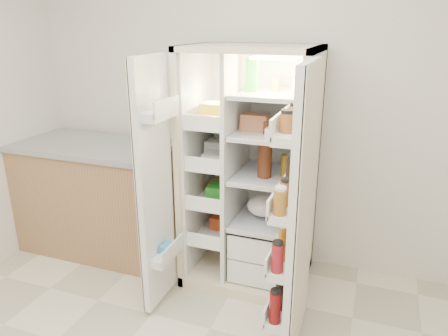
% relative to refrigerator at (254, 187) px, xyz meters
% --- Properties ---
extents(wall_back, '(4.00, 0.02, 2.70)m').
position_rel_refrigerator_xyz_m(wall_back, '(-0.07, 0.35, 0.61)').
color(wall_back, silver).
rests_on(wall_back, floor).
extents(refrigerator, '(0.92, 0.70, 1.80)m').
position_rel_refrigerator_xyz_m(refrigerator, '(0.00, 0.00, 0.00)').
color(refrigerator, beige).
rests_on(refrigerator, floor).
extents(freezer_door, '(0.15, 0.40, 1.72)m').
position_rel_refrigerator_xyz_m(freezer_door, '(-0.52, -0.60, 0.15)').
color(freezer_door, silver).
rests_on(freezer_door, floor).
extents(fridge_door, '(0.17, 0.58, 1.72)m').
position_rel_refrigerator_xyz_m(fridge_door, '(0.46, -0.70, 0.13)').
color(fridge_door, silver).
rests_on(fridge_door, floor).
extents(kitchen_counter, '(1.34, 0.71, 0.97)m').
position_rel_refrigerator_xyz_m(kitchen_counter, '(-1.41, -0.06, -0.25)').
color(kitchen_counter, '#956F4A').
rests_on(kitchen_counter, floor).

